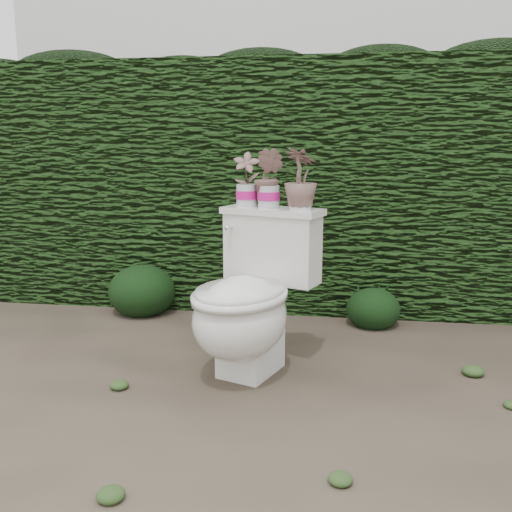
# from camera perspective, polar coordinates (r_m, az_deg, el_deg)

# --- Properties ---
(ground) EXTENTS (60.00, 60.00, 0.00)m
(ground) POSITION_cam_1_polar(r_m,az_deg,el_deg) (2.69, -3.26, -12.66)
(ground) COLOR brown
(ground) RESTS_ON ground
(hedge) EXTENTS (8.00, 1.00, 1.60)m
(hedge) POSITION_cam_1_polar(r_m,az_deg,el_deg) (4.05, 1.34, 7.18)
(hedge) COLOR #234416
(hedge) RESTS_ON ground
(house_wall) EXTENTS (8.00, 3.50, 4.00)m
(house_wall) POSITION_cam_1_polar(r_m,az_deg,el_deg) (8.45, 9.67, 17.37)
(house_wall) COLOR silver
(house_wall) RESTS_ON ground
(toilet) EXTENTS (0.66, 0.79, 0.78)m
(toilet) POSITION_cam_1_polar(r_m,az_deg,el_deg) (2.69, -0.73, -4.64)
(toilet) COLOR silver
(toilet) RESTS_ON ground
(potted_plant_left) EXTENTS (0.14, 0.10, 0.26)m
(potted_plant_left) POSITION_cam_1_polar(r_m,az_deg,el_deg) (2.87, -0.94, 7.54)
(potted_plant_left) COLOR #21651F
(potted_plant_left) RESTS_ON toilet
(potted_plant_center) EXTENTS (0.19, 0.18, 0.27)m
(potted_plant_center) POSITION_cam_1_polar(r_m,az_deg,el_deg) (2.81, 1.29, 7.64)
(potted_plant_center) COLOR #21651F
(potted_plant_center) RESTS_ON toilet
(potted_plant_right) EXTENTS (0.22, 0.22, 0.28)m
(potted_plant_right) POSITION_cam_1_polar(r_m,az_deg,el_deg) (2.74, 4.48, 7.53)
(potted_plant_right) COLOR #21651F
(potted_plant_right) RESTS_ON toilet
(liriope_clump_1) EXTENTS (0.43, 0.43, 0.34)m
(liriope_clump_1) POSITION_cam_1_polar(r_m,az_deg,el_deg) (3.77, -11.35, -3.04)
(liriope_clump_1) COLOR black
(liriope_clump_1) RESTS_ON ground
(liriope_clump_2) EXTENTS (0.32, 0.32, 0.26)m
(liriope_clump_2) POSITION_cam_1_polar(r_m,az_deg,el_deg) (3.53, 11.66, -4.77)
(liriope_clump_2) COLOR black
(liriope_clump_2) RESTS_ON ground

